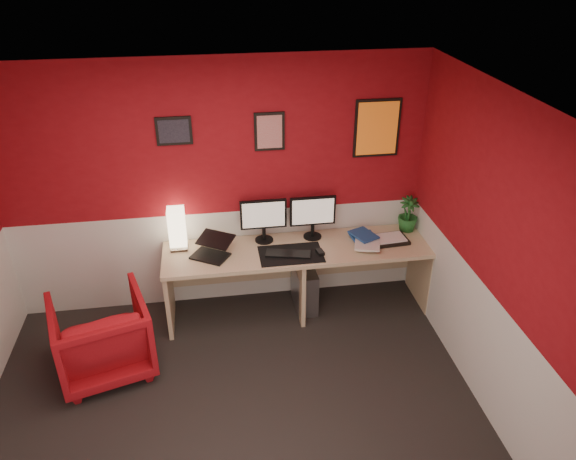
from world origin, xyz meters
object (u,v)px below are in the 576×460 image
object	(u,v)px
potted_plant	(408,214)
pc_tower	(304,287)
monitor_left	(264,214)
zen_tray	(389,240)
monitor_right	(313,211)
desk	(299,280)
armchair	(102,336)
shoji_lamp	(177,230)
laptop	(209,247)

from	to	relation	value
potted_plant	pc_tower	size ratio (longest dim) A/B	0.80
monitor_left	zen_tray	bearing A→B (deg)	-9.20
monitor_right	potted_plant	bearing A→B (deg)	-0.06
desk	monitor_right	size ratio (longest dim) A/B	4.48
monitor_left	armchair	world-z (taller)	monitor_left
shoji_lamp	laptop	world-z (taller)	shoji_lamp
desk	armchair	bearing A→B (deg)	-162.22
laptop	pc_tower	world-z (taller)	laptop
armchair	potted_plant	bearing A→B (deg)	178.46
shoji_lamp	armchair	bearing A→B (deg)	-131.72
laptop	pc_tower	bearing A→B (deg)	37.99
shoji_lamp	laptop	size ratio (longest dim) A/B	1.21
zen_tray	armchair	size ratio (longest dim) A/B	0.44
potted_plant	laptop	bearing A→B (deg)	-173.63
desk	armchair	distance (m)	1.91
desk	monitor_right	distance (m)	0.70
laptop	armchair	size ratio (longest dim) A/B	0.42
zen_tray	armchair	distance (m)	2.81
shoji_lamp	pc_tower	distance (m)	1.41
shoji_lamp	zen_tray	size ratio (longest dim) A/B	1.14
desk	laptop	xyz separation A→B (m)	(-0.85, -0.03, 0.47)
laptop	monitor_right	distance (m)	1.06
potted_plant	monitor_left	bearing A→B (deg)	179.80
laptop	zen_tray	bearing A→B (deg)	32.99
monitor_right	pc_tower	xyz separation A→B (m)	(-0.10, -0.13, -0.80)
shoji_lamp	potted_plant	world-z (taller)	shoji_lamp
laptop	zen_tray	xyz separation A→B (m)	(1.75, 0.03, -0.09)
shoji_lamp	monitor_left	size ratio (longest dim) A/B	0.69
laptop	monitor_left	size ratio (longest dim) A/B	0.57
desk	monitor_left	bearing A→B (deg)	147.98
desk	pc_tower	world-z (taller)	desk
pc_tower	armchair	xyz separation A→B (m)	(-1.89, -0.65, 0.13)
monitor_left	armchair	distance (m)	1.82
desk	zen_tray	xyz separation A→B (m)	(0.90, -0.00, 0.38)
monitor_right	zen_tray	world-z (taller)	monitor_right
laptop	armchair	world-z (taller)	laptop
shoji_lamp	monitor_right	world-z (taller)	monitor_right
laptop	potted_plant	bearing A→B (deg)	38.34
shoji_lamp	monitor_left	bearing A→B (deg)	1.30
zen_tray	shoji_lamp	bearing A→B (deg)	175.01
armchair	desk	bearing A→B (deg)	-178.40
monitor_left	pc_tower	world-z (taller)	monitor_left
monitor_right	armchair	bearing A→B (deg)	-158.69
desk	laptop	bearing A→B (deg)	-177.87
pc_tower	laptop	bearing A→B (deg)	-175.44
potted_plant	desk	bearing A→B (deg)	-170.53
pc_tower	zen_tray	bearing A→B (deg)	-6.02
shoji_lamp	monitor_right	bearing A→B (deg)	0.64
shoji_lamp	monitor_right	distance (m)	1.31
potted_plant	pc_tower	xyz separation A→B (m)	(-1.07, -0.13, -0.68)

